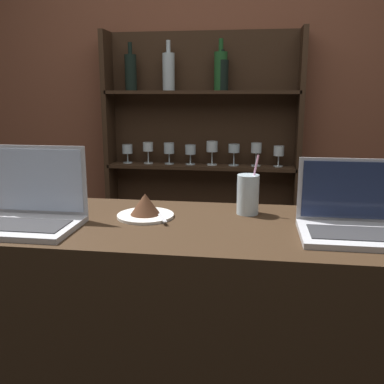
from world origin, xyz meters
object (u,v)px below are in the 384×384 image
object	(u,v)px
cake_plate	(145,208)
water_glass	(248,194)
laptop_near	(29,209)
laptop_far	(357,220)

from	to	relation	value
cake_plate	water_glass	distance (m)	0.36
laptop_near	cake_plate	distance (m)	0.38
laptop_near	laptop_far	distance (m)	1.03
laptop_near	laptop_far	world-z (taller)	laptop_near
laptop_near	cake_plate	size ratio (longest dim) A/B	1.72
laptop_near	water_glass	bearing A→B (deg)	19.12
laptop_far	water_glass	bearing A→B (deg)	151.20
cake_plate	water_glass	size ratio (longest dim) A/B	0.93
laptop_far	water_glass	size ratio (longest dim) A/B	1.63
laptop_far	cake_plate	world-z (taller)	laptop_far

